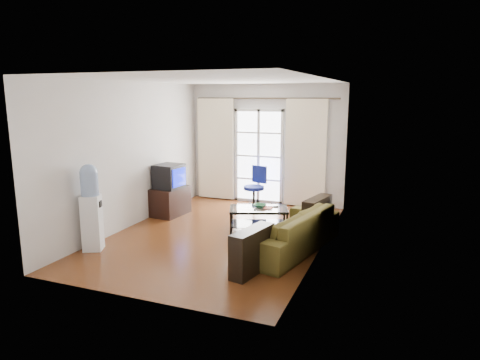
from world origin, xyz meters
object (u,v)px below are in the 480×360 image
(task_chair, at_px, (255,196))
(water_cooler, at_px, (91,206))
(sofa, at_px, (289,230))
(tv_stand, at_px, (170,201))
(coffee_table, at_px, (259,216))
(crt_tv, at_px, (168,176))

(task_chair, relative_size, water_cooler, 0.66)
(sofa, relative_size, water_cooler, 1.67)
(tv_stand, bearing_deg, task_chair, 44.12)
(task_chair, bearing_deg, coffee_table, -51.59)
(sofa, height_order, coffee_table, sofa)
(sofa, xyz_separation_m, water_cooler, (-2.93, -1.16, 0.41))
(sofa, xyz_separation_m, coffee_table, (-0.77, 0.74, -0.05))
(crt_tv, bearing_deg, sofa, -14.22)
(crt_tv, bearing_deg, task_chair, 45.89)
(coffee_table, height_order, crt_tv, crt_tv)
(task_chair, height_order, water_cooler, water_cooler)
(water_cooler, bearing_deg, tv_stand, 62.82)
(task_chair, bearing_deg, water_cooler, -97.78)
(coffee_table, distance_m, task_chair, 1.63)
(sofa, height_order, crt_tv, crt_tv)
(coffee_table, bearing_deg, task_chair, 111.86)
(crt_tv, bearing_deg, coffee_table, -2.33)
(sofa, relative_size, crt_tv, 3.97)
(crt_tv, distance_m, water_cooler, 2.22)
(tv_stand, xyz_separation_m, crt_tv, (-0.00, -0.04, 0.53))
(sofa, distance_m, task_chair, 2.65)
(sofa, height_order, tv_stand, sofa)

